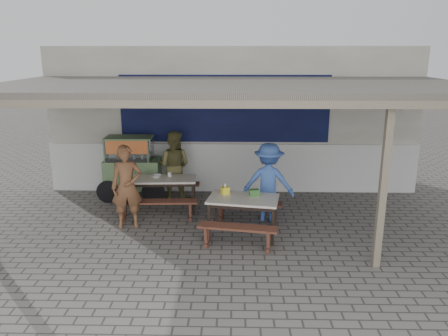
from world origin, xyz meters
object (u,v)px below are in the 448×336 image
Objects in this scene: vendor_cart at (132,165)px; patron_street_side at (127,187)px; bench_left_street at (157,206)px; bench_right_street at (237,232)px; bench_left_wall at (163,188)px; table_left at (160,182)px; patron_right_table at (268,182)px; table_right at (243,202)px; condiment_bowl at (157,176)px; patron_wall_side at (174,166)px; bench_right_wall at (248,207)px; condiment_jar at (170,174)px; tissue_box at (225,190)px; donation_box at (254,193)px.

vendor_cart is 1.74m from patron_street_side.
bench_left_street is 2.08m from bench_right_street.
table_left is at bearing -90.00° from bench_left_wall.
vendor_cart is at bearing -12.46° from patron_right_table.
table_right is 2.28m from condiment_bowl.
patron_wall_side is (0.20, 0.82, 0.15)m from table_left.
patron_wall_side reaches higher than bench_right_wall.
bench_right_street is at bearing 131.73° from patron_wall_side.
bench_right_wall is 2.25m from patron_wall_side.
condiment_jar is at bearing 165.39° from bench_right_wall.
table_right is 10.19× the size of tissue_box.
condiment_jar is (-1.24, 1.16, -0.02)m from tissue_box.
donation_box reaches higher than bench_right_wall.
bench_right_street is at bearing -48.66° from condiment_bowl.
tissue_box reaches higher than condiment_bowl.
patron_right_table is (0.42, 0.18, 0.48)m from bench_right_wall.
bench_right_street is 15.42× the size of condiment_jar.
condiment_bowl is (-1.96, 0.70, 0.44)m from bench_right_wall.
condiment_jar is at bearing 74.84° from bench_left_street.
condiment_bowl is at bearing 126.67° from table_left.
donation_box reaches higher than bench_right_street.
bench_left_wall is (-0.06, 1.18, 0.00)m from bench_left_street.
patron_right_table reaches higher than bench_right_wall.
condiment_jar is (-1.68, 0.76, 0.46)m from bench_right_wall.
table_right is 0.99× the size of bench_right_street.
condiment_jar is 0.47× the size of condiment_bowl.
patron_street_side reaches higher than condiment_jar.
condiment_jar is (-0.01, -0.67, -0.02)m from patron_wall_side.
donation_box is at bearing -35.51° from condiment_jar.
patron_street_side is at bearing -157.43° from bench_left_street.
bench_left_street is 1.18× the size of bench_right_street.
patron_wall_side is at bearing 89.12° from condiment_jar.
bench_left_wall is at bearing 90.00° from bench_left_street.
condiment_jar is (0.99, -0.72, -0.01)m from vendor_cart.
bench_right_wall is 0.66m from patron_right_table.
condiment_jar is at bearing 144.49° from donation_box.
bench_left_street is at bearing -170.66° from bench_right_wall.
patron_street_side is at bearing -123.50° from table_left.
bench_right_street is 0.76× the size of vendor_cart.
table_right is 0.73m from bench_right_street.
bench_left_street is at bearing 151.34° from bench_right_street.
condiment_jar is at bearing 36.45° from table_left.
patron_right_table reaches higher than bench_left_street.
patron_wall_side is 17.74× the size of condiment_jar.
condiment_jar is (0.22, -0.43, 0.45)m from bench_left_wall.
bench_left_wall is 1.18× the size of bench_right_street.
patron_right_table reaches higher than condiment_bowl.
vendor_cart is at bearing 132.73° from condiment_bowl.
tissue_box reaches higher than table_left.
patron_right_table is (2.27, 0.17, 0.47)m from bench_left_street.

